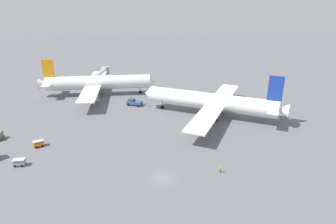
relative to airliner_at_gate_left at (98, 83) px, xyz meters
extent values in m
plane|color=slate|center=(15.83, -64.77, -5.27)|extent=(600.00, 600.00, 0.00)
cylinder|color=silver|center=(0.42, -0.03, 0.12)|extent=(42.55, 8.94, 5.65)
cone|color=silver|center=(22.67, -1.78, 0.12)|extent=(3.20, 5.40, 5.19)
cone|color=silver|center=(-21.63, 1.70, 0.12)|extent=(3.94, 4.79, 4.52)
cube|color=silver|center=(-1.69, 0.13, -0.73)|extent=(10.10, 47.78, 0.44)
cube|color=silver|center=(-19.14, 1.51, 0.68)|extent=(4.21, 13.21, 0.28)
cube|color=orange|center=(-18.84, 1.48, 6.47)|extent=(4.41, 0.70, 7.06)
cylinder|color=#999EA3|center=(-1.73, -13.18, -2.53)|extent=(4.39, 2.92, 2.60)
cylinder|color=#999EA3|center=(0.35, 13.29, -2.53)|extent=(4.39, 2.92, 2.60)
cylinder|color=slate|center=(-2.42, 3.60, -3.52)|extent=(0.28, 0.28, 2.20)
cylinder|color=black|center=(-2.42, 3.60, -4.62)|extent=(1.34, 0.65, 1.30)
cylinder|color=slate|center=(-2.95, -3.18, -3.52)|extent=(0.28, 0.28, 2.20)
cylinder|color=black|center=(-2.95, -3.18, -4.62)|extent=(1.34, 0.65, 1.30)
cylinder|color=slate|center=(17.26, -1.36, -3.52)|extent=(0.28, 0.28, 2.20)
cylinder|color=black|center=(17.26, -1.36, -4.62)|extent=(1.34, 0.65, 1.30)
cylinder|color=white|center=(37.86, -31.39, 0.07)|extent=(39.35, 28.81, 5.53)
cone|color=white|center=(18.72, -18.62, 0.07)|extent=(5.15, 5.79, 5.09)
cone|color=white|center=(56.83, -44.04, 0.07)|extent=(5.45, 5.68, 4.43)
cube|color=white|center=(39.67, -32.60, -0.76)|extent=(32.95, 44.96, 0.44)
cube|color=white|center=(54.75, -42.66, 0.62)|extent=(9.88, 12.59, 0.28)
cube|color=#193899|center=(54.50, -42.49, 6.69)|extent=(3.86, 2.74, 7.71)
cylinder|color=#999EA3|center=(46.57, -20.45, -2.56)|extent=(4.94, 4.49, 2.60)
cylinder|color=#999EA3|center=(31.10, -43.64, -2.56)|extent=(4.94, 4.49, 2.60)
cylinder|color=slate|center=(38.61, -35.98, -3.52)|extent=(0.28, 0.28, 2.20)
cylinder|color=black|center=(38.61, -35.98, -4.62)|extent=(1.39, 1.18, 1.30)
cylinder|color=slate|center=(42.39, -30.32, -3.52)|extent=(0.28, 0.28, 2.20)
cylinder|color=black|center=(42.39, -30.32, -4.62)|extent=(1.39, 1.18, 1.30)
cylinder|color=slate|center=(23.34, -21.71, -3.52)|extent=(0.28, 0.28, 2.20)
cylinder|color=black|center=(23.34, -21.71, -4.62)|extent=(1.39, 1.18, 1.30)
cube|color=#2D4C8C|center=(13.71, -15.70, -4.23)|extent=(6.17, 5.05, 1.18)
cube|color=#333D47|center=(12.64, -15.10, -3.19)|extent=(2.79, 2.84, 0.90)
cylinder|color=#4C4C51|center=(17.54, -17.84, -4.11)|extent=(2.89, 1.74, 0.20)
sphere|color=orange|center=(12.64, -15.10, -2.56)|extent=(0.24, 0.24, 0.24)
cylinder|color=black|center=(11.31, -15.88, -4.82)|extent=(0.93, 0.70, 0.90)
cylinder|color=black|center=(12.61, -13.56, -4.82)|extent=(0.93, 0.70, 0.90)
cylinder|color=black|center=(14.81, -17.84, -4.82)|extent=(0.93, 0.70, 0.90)
cylinder|color=black|center=(16.11, -15.52, -4.82)|extent=(0.93, 0.70, 0.90)
cube|color=orange|center=(-14.25, -43.92, -4.47)|extent=(2.98, 2.41, 1.00)
cube|color=#B2B2B7|center=(-14.25, -43.92, -3.62)|extent=(3.13, 2.53, 0.12)
cylinder|color=black|center=(-14.67, -44.86, -4.97)|extent=(0.63, 0.42, 0.60)
cylinder|color=black|center=(-15.22, -43.57, -4.97)|extent=(0.63, 0.42, 0.60)
cylinder|color=black|center=(-13.29, -44.27, -4.97)|extent=(0.63, 0.42, 0.60)
cylinder|color=black|center=(-13.84, -42.98, -4.97)|extent=(0.63, 0.42, 0.60)
cube|color=gray|center=(-16.55, -53.21, -4.47)|extent=(2.72, 1.72, 1.00)
cube|color=#B2B2B7|center=(-16.55, -53.21, -3.62)|extent=(2.86, 1.81, 0.12)
cylinder|color=black|center=(-17.36, -53.84, -4.97)|extent=(0.62, 0.25, 0.60)
cylinder|color=black|center=(-17.24, -52.44, -4.97)|extent=(0.62, 0.25, 0.60)
cylinder|color=black|center=(-15.87, -53.97, -4.97)|extent=(0.62, 0.25, 0.60)
cylinder|color=black|center=(-15.75, -52.58, -4.97)|extent=(0.62, 0.25, 0.60)
cylinder|color=black|center=(-25.71, -36.68, -4.97)|extent=(0.29, 0.62, 0.60)
cylinder|color=#4C4C51|center=(29.08, -65.00, -4.84)|extent=(0.28, 0.28, 0.86)
cylinder|color=#D1E02D|center=(29.08, -65.00, -4.11)|extent=(0.36, 0.36, 0.61)
sphere|color=#9E704C|center=(29.08, -65.00, -3.68)|extent=(0.23, 0.23, 0.23)
cylinder|color=#F24C19|center=(28.85, -65.20, -3.98)|extent=(0.05, 0.05, 0.40)
cylinder|color=#B7B7BC|center=(0.71, 21.49, -1.17)|extent=(6.83, 14.90, 3.20)
cylinder|color=#99999E|center=(2.57, 28.53, -1.17)|extent=(3.84, 3.84, 3.52)
cylinder|color=#595960|center=(2.32, 27.56, -3.22)|extent=(0.70, 0.70, 4.10)
camera|label=1|loc=(6.97, -116.77, 30.72)|focal=30.20mm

